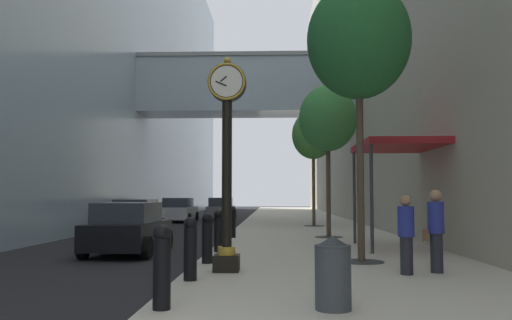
{
  "coord_description": "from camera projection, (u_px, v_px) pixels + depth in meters",
  "views": [
    {
      "loc": [
        1.93,
        -4.1,
        1.77
      ],
      "look_at": [
        1.05,
        21.9,
        3.52
      ],
      "focal_mm": 37.17,
      "sensor_mm": 36.0,
      "label": 1
    }
  ],
  "objects": [
    {
      "name": "bollard_fifth",
      "position": [
        226.0,
        225.0,
        17.96
      ],
      "size": [
        0.27,
        0.27,
        1.22
      ],
      "color": "black",
      "rests_on": "sidewalk_right"
    },
    {
      "name": "car_grey_near",
      "position": [
        221.0,
        209.0,
        38.81
      ],
      "size": [
        2.21,
        4.6,
        1.62
      ],
      "color": "slate",
      "rests_on": "ground"
    },
    {
      "name": "bollard_second",
      "position": [
        190.0,
        247.0,
        10.2
      ],
      "size": [
        0.27,
        0.27,
        1.22
      ],
      "color": "black",
      "rests_on": "sidewalk_right"
    },
    {
      "name": "pedestrian_by_clock",
      "position": [
        406.0,
        232.0,
        10.98
      ],
      "size": [
        0.36,
        0.36,
        1.65
      ],
      "color": "#23232D",
      "rests_on": "sidewalk_right"
    },
    {
      "name": "car_black_far",
      "position": [
        129.0,
        229.0,
        16.03
      ],
      "size": [
        2.07,
        4.03,
        1.56
      ],
      "color": "black",
      "rests_on": "ground"
    },
    {
      "name": "building_block_left",
      "position": [
        79.0,
        23.0,
        35.2
      ],
      "size": [
        22.93,
        80.0,
        26.58
      ],
      "color": "#849EB2",
      "rests_on": "ground"
    },
    {
      "name": "bollard_fourth",
      "position": [
        218.0,
        230.0,
        15.38
      ],
      "size": [
        0.27,
        0.27,
        1.22
      ],
      "color": "black",
      "rests_on": "sidewalk_right"
    },
    {
      "name": "bollard_third",
      "position": [
        207.0,
        237.0,
        12.79
      ],
      "size": [
        0.27,
        0.27,
        1.22
      ],
      "color": "black",
      "rests_on": "sidewalk_right"
    },
    {
      "name": "storefront_awning",
      "position": [
        396.0,
        147.0,
        16.65
      ],
      "size": [
        2.4,
        3.6,
        3.3
      ],
      "color": "maroon",
      "rests_on": "sidewalk_right"
    },
    {
      "name": "bollard_nearest",
      "position": [
        162.0,
        265.0,
        7.61
      ],
      "size": [
        0.27,
        0.27,
        1.22
      ],
      "color": "black",
      "rests_on": "sidewalk_right"
    },
    {
      "name": "car_silver_trailing",
      "position": [
        179.0,
        210.0,
        35.52
      ],
      "size": [
        2.19,
        4.25,
        1.61
      ],
      "color": "#B7BABF",
      "rests_on": "ground"
    },
    {
      "name": "street_clock",
      "position": [
        227.0,
        152.0,
        11.56
      ],
      "size": [
        0.84,
        0.55,
        4.69
      ],
      "color": "black",
      "rests_on": "sidewalk_right"
    },
    {
      "name": "sidewalk_right",
      "position": [
        299.0,
        222.0,
        33.84
      ],
      "size": [
        7.02,
        80.0,
        0.14
      ],
      "primitive_type": "cube",
      "color": "beige",
      "rests_on": "ground"
    },
    {
      "name": "building_block_right",
      "position": [
        421.0,
        18.0,
        34.46
      ],
      "size": [
        9.0,
        80.0,
        26.69
      ],
      "color": "#A89E89",
      "rests_on": "ground"
    },
    {
      "name": "ground_plane",
      "position": [
        241.0,
        226.0,
        30.96
      ],
      "size": [
        110.0,
        110.0,
        0.0
      ],
      "primitive_type": "plane",
      "color": "black",
      "rests_on": "ground"
    },
    {
      "name": "pedestrian_walking",
      "position": [
        436.0,
        229.0,
        11.24
      ],
      "size": [
        0.5,
        0.41,
        1.75
      ],
      "color": "#23232D",
      "rests_on": "sidewalk_right"
    },
    {
      "name": "bollard_sixth",
      "position": [
        232.0,
        221.0,
        20.55
      ],
      "size": [
        0.27,
        0.27,
        1.22
      ],
      "color": "black",
      "rests_on": "sidewalk_right"
    },
    {
      "name": "street_tree_mid_far",
      "position": [
        313.0,
        135.0,
        28.71
      ],
      "size": [
        2.31,
        2.31,
        6.26
      ],
      "color": "#333335",
      "rests_on": "sidewalk_right"
    },
    {
      "name": "trash_bin",
      "position": [
        333.0,
        272.0,
        7.59
      ],
      "size": [
        0.53,
        0.53,
        1.05
      ],
      "color": "#383D42",
      "rests_on": "sidewalk_right"
    },
    {
      "name": "street_tree_near",
      "position": [
        359.0,
        41.0,
        13.36
      ],
      "size": [
        2.6,
        2.6,
        7.05
      ],
      "color": "#333335",
      "rests_on": "sidewalk_right"
    },
    {
      "name": "car_white_mid",
      "position": [
        137.0,
        216.0,
        25.2
      ],
      "size": [
        2.07,
        4.11,
        1.59
      ],
      "color": "silver",
      "rests_on": "ground"
    },
    {
      "name": "street_tree_mid_near",
      "position": [
        328.0,
        119.0,
        21.0
      ],
      "size": [
        2.3,
        2.3,
        6.01
      ],
      "color": "#333335",
      "rests_on": "sidewalk_right"
    }
  ]
}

